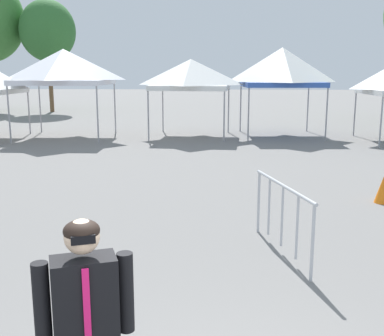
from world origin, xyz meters
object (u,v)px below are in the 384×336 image
object	(u,v)px
person_foreground	(86,327)
traffic_cone_lot_center	(383,190)
canopy_tent_right_of_center	(282,67)
tree_behind_tents_center	(48,31)
crowd_barrier_mid_lot	(283,205)
canopy_tent_far_left	(64,67)
canopy_tent_far_right	(191,75)

from	to	relation	value
person_foreground	traffic_cone_lot_center	distance (m)	8.19
canopy_tent_right_of_center	person_foreground	xyz separation A→B (m)	(-3.35, -17.43, -1.84)
person_foreground	traffic_cone_lot_center	xyz separation A→B (m)	(4.25, 6.96, -0.75)
canopy_tent_right_of_center	tree_behind_tents_center	size ratio (longest dim) A/B	0.50
person_foreground	crowd_barrier_mid_lot	xyz separation A→B (m)	(1.80, 4.00, -0.28)
tree_behind_tents_center	crowd_barrier_mid_lot	distance (m)	28.13
canopy_tent_far_left	traffic_cone_lot_center	bearing A→B (deg)	-43.74
person_foreground	traffic_cone_lot_center	world-z (taller)	person_foreground
canopy_tent_right_of_center	person_foreground	bearing A→B (deg)	-100.89
canopy_tent_far_left	canopy_tent_right_of_center	world-z (taller)	canopy_tent_right_of_center
canopy_tent_far_left	canopy_tent_right_of_center	size ratio (longest dim) A/B	0.99
canopy_tent_far_left	canopy_tent_right_of_center	bearing A→B (deg)	7.21
canopy_tent_right_of_center	person_foreground	size ratio (longest dim) A/B	2.06
canopy_tent_far_left	traffic_cone_lot_center	distance (m)	13.77
canopy_tent_far_right	tree_behind_tents_center	world-z (taller)	tree_behind_tents_center
canopy_tent_far_right	crowd_barrier_mid_lot	xyz separation A→B (m)	(2.22, -13.02, -1.82)
canopy_tent_far_right	canopy_tent_right_of_center	size ratio (longest dim) A/B	0.91
traffic_cone_lot_center	canopy_tent_far_left	bearing A→B (deg)	136.26
crowd_barrier_mid_lot	traffic_cone_lot_center	bearing A→B (deg)	50.34
crowd_barrier_mid_lot	traffic_cone_lot_center	distance (m)	3.87
canopy_tent_far_right	canopy_tent_right_of_center	distance (m)	3.80
traffic_cone_lot_center	canopy_tent_right_of_center	bearing A→B (deg)	94.91
canopy_tent_far_right	canopy_tent_right_of_center	bearing A→B (deg)	6.16
canopy_tent_far_right	tree_behind_tents_center	xyz separation A→B (m)	(-10.25, 11.78, 2.73)
tree_behind_tents_center	crowd_barrier_mid_lot	world-z (taller)	tree_behind_tents_center
canopy_tent_far_right	crowd_barrier_mid_lot	size ratio (longest dim) A/B	1.64
canopy_tent_far_right	traffic_cone_lot_center	xyz separation A→B (m)	(4.67, -10.06, -2.29)
tree_behind_tents_center	person_foreground	bearing A→B (deg)	-69.68
person_foreground	tree_behind_tents_center	world-z (taller)	tree_behind_tents_center
person_foreground	tree_behind_tents_center	distance (m)	31.01
tree_behind_tents_center	traffic_cone_lot_center	bearing A→B (deg)	-55.66
canopy_tent_far_right	person_foreground	distance (m)	17.10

